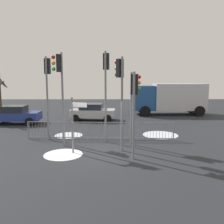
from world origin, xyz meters
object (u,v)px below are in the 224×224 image
(car_blue_near, at_px, (15,114))
(traffic_light_mid_right, at_px, (120,83))
(traffic_light_foreground_right, at_px, (134,96))
(delivery_truck, at_px, (170,97))
(traffic_light_rear_left, at_px, (59,79))
(bare_tree_left, at_px, (0,90))
(car_silver_far, at_px, (92,112))
(direction_sign_post, at_px, (74,122))
(traffic_light_mid_left, at_px, (48,79))
(traffic_light_rear_right, at_px, (106,77))
(traffic_light_foreground_left, at_px, (134,92))

(car_blue_near, bearing_deg, traffic_light_mid_right, -41.80)
(traffic_light_foreground_right, height_order, delivery_truck, traffic_light_foreground_right)
(traffic_light_rear_left, bearing_deg, bare_tree_left, 22.82)
(car_blue_near, height_order, car_silver_far, same)
(direction_sign_post, bearing_deg, bare_tree_left, 138.33)
(direction_sign_post, distance_m, bare_tree_left, 19.68)
(traffic_light_rear_left, xyz_separation_m, traffic_light_mid_left, (-0.99, 1.46, -0.06))
(traffic_light_rear_right, xyz_separation_m, traffic_light_rear_left, (-2.43, -0.89, -0.10))
(direction_sign_post, bearing_deg, traffic_light_foreground_left, 38.80)
(bare_tree_left, bearing_deg, traffic_light_foreground_left, -46.61)
(traffic_light_rear_left, xyz_separation_m, traffic_light_mid_right, (3.14, -0.79, -0.21))
(traffic_light_mid_right, xyz_separation_m, car_blue_near, (-8.10, 7.06, -2.65))
(car_blue_near, bearing_deg, car_silver_far, 13.46)
(traffic_light_rear_right, xyz_separation_m, traffic_light_foreground_left, (1.51, -0.76, -0.83))
(traffic_light_foreground_right, distance_m, traffic_light_mid_right, 1.44)
(traffic_light_mid_right, distance_m, car_blue_near, 11.07)
(direction_sign_post, height_order, delivery_truck, delivery_truck)
(traffic_light_rear_left, relative_size, delivery_truck, 0.70)
(traffic_light_mid_left, xyz_separation_m, delivery_truck, (9.62, 9.72, -1.83))
(traffic_light_rear_left, bearing_deg, car_silver_far, -19.29)
(traffic_light_foreground_left, distance_m, direction_sign_post, 3.61)
(traffic_light_rear_right, bearing_deg, traffic_light_mid_left, -176.28)
(car_blue_near, xyz_separation_m, delivery_truck, (13.58, 4.90, 0.97))
(traffic_light_mid_right, relative_size, traffic_light_foreground_left, 1.18)
(car_silver_far, height_order, delivery_truck, delivery_truck)
(traffic_light_foreground_left, height_order, bare_tree_left, bare_tree_left)
(traffic_light_rear_right, distance_m, traffic_light_foreground_left, 1.88)
(traffic_light_rear_left, bearing_deg, delivery_truck, -48.86)
(traffic_light_foreground_left, bearing_deg, traffic_light_mid_left, -83.05)
(traffic_light_rear_left, bearing_deg, traffic_light_foreground_right, -129.29)
(traffic_light_rear_left, relative_size, car_blue_near, 1.30)
(traffic_light_rear_left, height_order, bare_tree_left, traffic_light_rear_left)
(delivery_truck, bearing_deg, traffic_light_mid_right, 64.82)
(traffic_light_rear_right, bearing_deg, traffic_light_foreground_right, -52.45)
(traffic_light_foreground_right, bearing_deg, traffic_light_rear_left, 162.99)
(traffic_light_rear_right, height_order, car_blue_near, traffic_light_rear_right)
(direction_sign_post, bearing_deg, car_blue_near, 142.01)
(car_silver_far, bearing_deg, car_blue_near, -162.08)
(traffic_light_rear_right, relative_size, car_blue_near, 1.34)
(traffic_light_foreground_right, xyz_separation_m, traffic_light_mid_left, (-4.72, 3.45, 0.69))
(traffic_light_foreground_right, bearing_deg, car_silver_far, 116.04)
(traffic_light_rear_left, distance_m, car_blue_near, 8.49)
(traffic_light_rear_right, bearing_deg, traffic_light_rear_left, -146.69)
(traffic_light_foreground_right, bearing_deg, delivery_truck, 80.67)
(traffic_light_foreground_left, distance_m, car_silver_far, 8.45)
(delivery_truck, height_order, bare_tree_left, bare_tree_left)
(direction_sign_post, distance_m, delivery_truck, 14.65)
(traffic_light_rear_right, height_order, delivery_truck, traffic_light_rear_right)
(traffic_light_mid_right, height_order, car_blue_near, traffic_light_mid_right)
(car_blue_near, bearing_deg, traffic_light_mid_left, -51.28)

